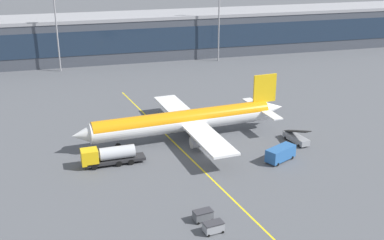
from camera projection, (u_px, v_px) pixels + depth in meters
name	position (u px, v px, depth m)	size (l,w,h in m)	color
ground_plane	(208.00, 155.00, 86.81)	(700.00, 700.00, 0.00)	#515459
apron_lead_in_line	(185.00, 153.00, 87.68)	(0.30, 80.00, 0.01)	yellow
terminal_building	(189.00, 33.00, 160.24)	(164.50, 17.59, 13.84)	#424751
main_airliner	(185.00, 121.00, 92.56)	(42.75, 34.00, 11.19)	white
fuel_tanker	(109.00, 155.00, 82.44)	(10.91, 3.09, 3.25)	#232326
belt_loader	(296.00, 138.00, 91.76)	(2.95, 7.02, 3.49)	gray
lavatory_truck	(281.00, 153.00, 84.19)	(6.21, 4.70, 2.50)	#285B9E
baggage_cart_0	(213.00, 227.00, 63.74)	(2.85, 1.97, 1.48)	gray
baggage_cart_1	(203.00, 215.00, 66.48)	(2.85, 1.97, 1.48)	#595B60
apron_light_mast_0	(57.00, 28.00, 136.98)	(2.80, 0.50, 21.36)	gray
apron_light_mast_1	(219.00, 13.00, 148.22)	(2.80, 0.50, 25.66)	gray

